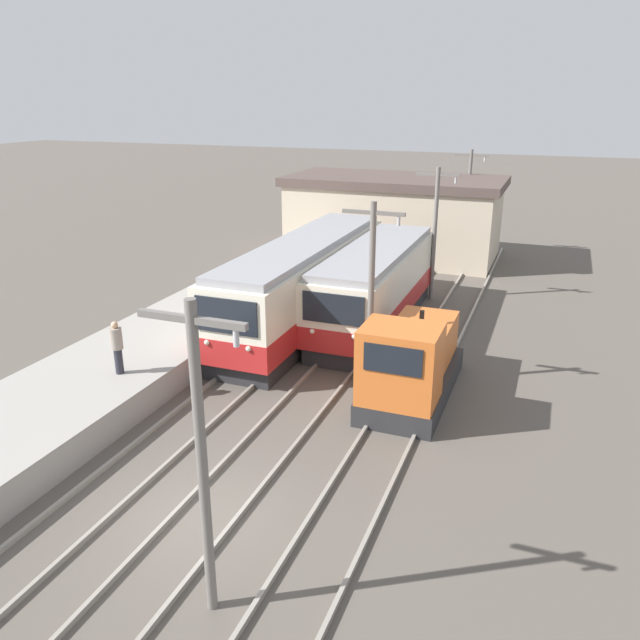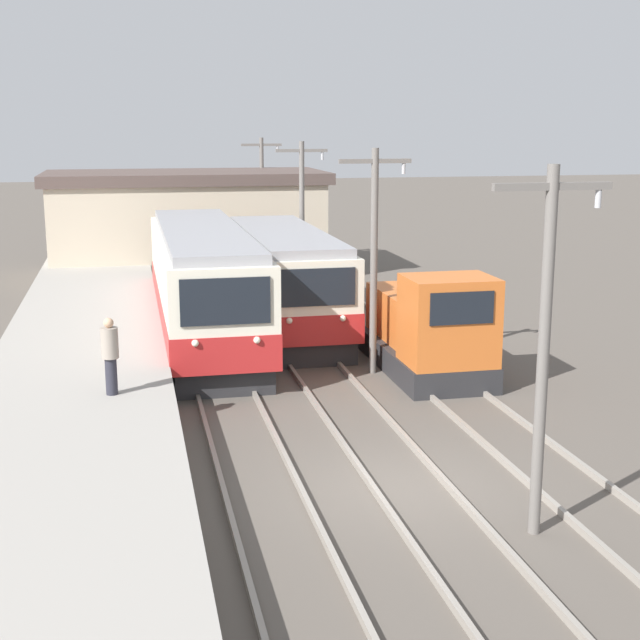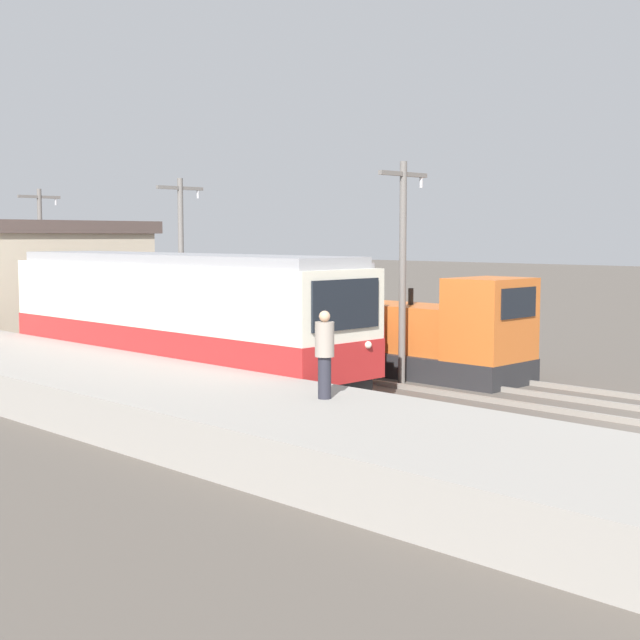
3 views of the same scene
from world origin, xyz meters
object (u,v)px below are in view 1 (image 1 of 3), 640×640
object	(u,v)px
commuter_train_left	(305,286)
person_on_platform	(117,345)
commuter_train_center	(375,290)
catenary_mast_far	(435,228)
shunting_locomotive	(412,364)
catenary_mast_distant	(468,197)
catenary_mast_near	(202,452)
catenary_mast_mid	(372,289)

from	to	relation	value
commuter_train_left	person_on_platform	bearing A→B (deg)	-107.73
commuter_train_center	person_on_platform	distance (m)	11.12
catenary_mast_far	person_on_platform	xyz separation A→B (m)	(-7.08, -14.19, -1.50)
commuter_train_center	person_on_platform	bearing A→B (deg)	-120.09
commuter_train_left	commuter_train_center	xyz separation A→B (m)	(2.80, 0.94, -0.11)
shunting_locomotive	catenary_mast_distant	distance (m)	21.17
catenary_mast_far	person_on_platform	size ratio (longest dim) A/B	3.58
commuter_train_left	catenary_mast_near	size ratio (longest dim) A/B	2.16
catenary_mast_far	catenary_mast_distant	distance (m)	10.34
catenary_mast_far	person_on_platform	bearing A→B (deg)	-116.53
catenary_mast_mid	catenary_mast_distant	distance (m)	20.68
commuter_train_center	catenary_mast_distant	size ratio (longest dim) A/B	1.68
catenary_mast_distant	commuter_train_center	bearing A→B (deg)	-95.78
shunting_locomotive	catenary_mast_near	size ratio (longest dim) A/B	0.91
commuter_train_center	person_on_platform	world-z (taller)	commuter_train_center
commuter_train_left	commuter_train_center	bearing A→B (deg)	18.60
catenary_mast_near	catenary_mast_distant	world-z (taller)	same
catenary_mast_near	catenary_mast_mid	bearing A→B (deg)	90.00
commuter_train_center	catenary_mast_far	size ratio (longest dim) A/B	1.68
shunting_locomotive	catenary_mast_mid	size ratio (longest dim) A/B	0.91
commuter_train_left	catenary_mast_distant	world-z (taller)	catenary_mast_distant
commuter_train_center	shunting_locomotive	distance (m)	6.80
catenary_mast_near	catenary_mast_far	distance (m)	20.68
shunting_locomotive	person_on_platform	size ratio (longest dim) A/B	3.27
commuter_train_center	catenary_mast_near	bearing A→B (deg)	-84.65
catenary_mast_mid	shunting_locomotive	bearing A→B (deg)	-12.17
person_on_platform	catenary_mast_distant	bearing A→B (deg)	73.89
catenary_mast_mid	catenary_mast_near	bearing A→B (deg)	-90.00
shunting_locomotive	catenary_mast_near	xyz separation A→B (m)	(-1.49, -10.02, 2.22)
commuter_train_left	catenary_mast_mid	world-z (taller)	catenary_mast_mid
person_on_platform	catenary_mast_near	bearing A→B (deg)	-42.51
shunting_locomotive	catenary_mast_near	bearing A→B (deg)	-98.47
commuter_train_left	person_on_platform	distance (m)	9.11
catenary_mast_mid	person_on_platform	world-z (taller)	catenary_mast_mid
catenary_mast_near	person_on_platform	xyz separation A→B (m)	(-7.08, 6.49, -1.50)
commuter_train_left	shunting_locomotive	xyz separation A→B (m)	(5.80, -5.15, -0.49)
catenary_mast_near	catenary_mast_far	bearing A→B (deg)	90.00
catenary_mast_mid	catenary_mast_far	world-z (taller)	same
shunting_locomotive	catenary_mast_distant	xyz separation A→B (m)	(-1.49, 21.00, 2.22)
shunting_locomotive	catenary_mast_mid	xyz separation A→B (m)	(-1.49, 0.32, 2.22)
shunting_locomotive	person_on_platform	distance (m)	9.30
person_on_platform	commuter_train_center	bearing A→B (deg)	59.91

